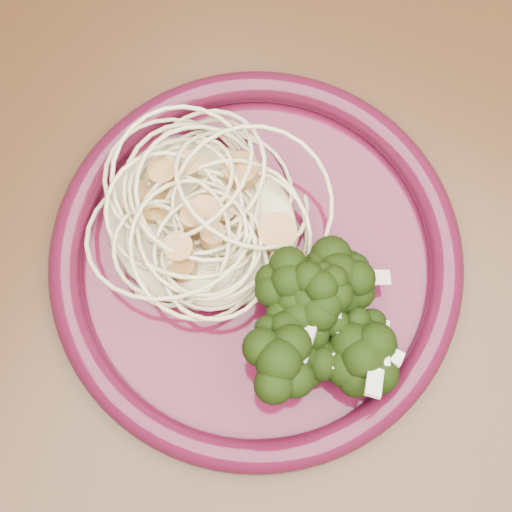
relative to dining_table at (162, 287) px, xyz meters
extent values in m
plane|color=brown|center=(0.00, 0.00, -0.65)|extent=(3.50, 3.50, 0.00)
cube|color=#472814|center=(0.00, 0.00, 0.08)|extent=(1.20, 0.80, 0.04)
cylinder|color=#470B1F|center=(0.07, 0.03, 0.10)|extent=(0.31, 0.31, 0.01)
torus|color=#470D20|center=(0.07, 0.03, 0.11)|extent=(0.32, 0.32, 0.02)
ellipsoid|color=beige|center=(0.03, 0.04, 0.12)|extent=(0.15, 0.14, 0.03)
ellipsoid|color=black|center=(0.13, 0.03, 0.13)|extent=(0.11, 0.17, 0.05)
camera|label=1|loc=(0.13, -0.08, 0.58)|focal=50.00mm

